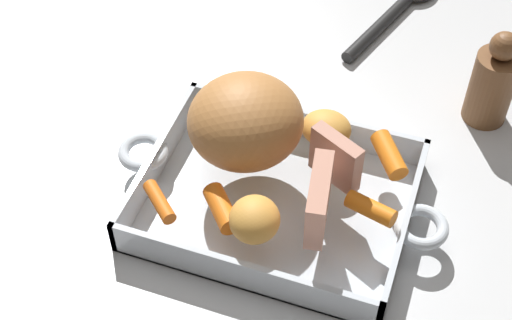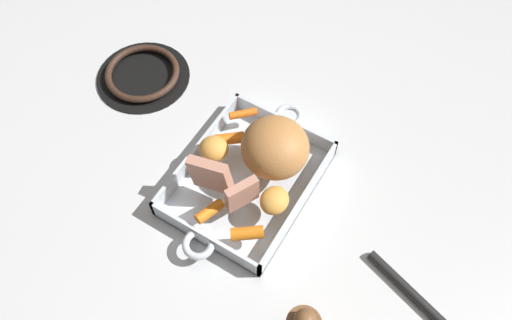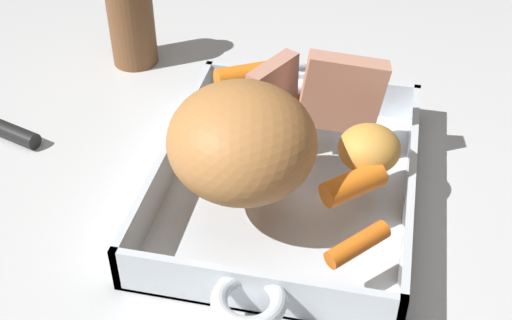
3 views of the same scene
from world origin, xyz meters
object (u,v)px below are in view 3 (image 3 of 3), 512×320
object	(u,v)px
baby_carrot_northwest	(317,87)
potato_corner	(370,146)
roasting_dish	(286,182)
pepper_mill	(131,20)
baby_carrot_center_right	(242,76)
baby_carrot_northeast	(353,184)
potato_halved	(214,110)
pork_roast	(242,142)
roast_slice_thin	(273,91)
baby_carrot_center_left	(358,244)
roast_slice_outer	(342,94)

from	to	relation	value
baby_carrot_northwest	potato_corner	world-z (taller)	potato_corner
roasting_dish	potato_corner	size ratio (longest dim) A/B	6.83
pepper_mill	baby_carrot_center_right	bearing A→B (deg)	-120.58
roasting_dish	baby_carrot_northwest	xyz separation A→B (m)	(0.11, -0.01, 0.04)
roasting_dish	baby_carrot_northwest	world-z (taller)	baby_carrot_northwest
baby_carrot_northeast	baby_carrot_center_right	world-z (taller)	same
potato_halved	pepper_mill	xyz separation A→B (m)	(0.16, 0.14, -0.01)
pork_roast	baby_carrot_center_right	bearing A→B (deg)	13.09
baby_carrot_northeast	baby_carrot_center_right	bearing A→B (deg)	41.52
baby_carrot_northeast	baby_carrot_northwest	world-z (taller)	baby_carrot_northeast
potato_halved	pork_roast	bearing A→B (deg)	-150.13
pork_roast	roast_slice_thin	xyz separation A→B (m)	(0.10, -0.01, -0.02)
baby_carrot_center_right	potato_halved	distance (m)	0.07
baby_carrot_center_right	baby_carrot_center_left	bearing A→B (deg)	-146.51
pork_roast	potato_halved	world-z (taller)	pork_roast
baby_carrot_center_right	baby_carrot_northeast	bearing A→B (deg)	-138.48
roasting_dish	baby_carrot_northeast	size ratio (longest dim) A/B	6.82
baby_carrot_northwest	potato_halved	distance (m)	0.11
pepper_mill	roast_slice_thin	bearing A→B (deg)	-125.91
roast_slice_outer	potato_corner	bearing A→B (deg)	-148.66
baby_carrot_northwest	potato_halved	world-z (taller)	potato_halved
baby_carrot_center_left	pepper_mill	world-z (taller)	pepper_mill
pepper_mill	pork_roast	bearing A→B (deg)	-142.17
baby_carrot_northeast	potato_corner	bearing A→B (deg)	-11.77
potato_corner	roast_slice_outer	bearing A→B (deg)	31.34
baby_carrot_center_left	potato_halved	world-z (taller)	potato_halved
baby_carrot_northwest	pepper_mill	xyz separation A→B (m)	(0.09, 0.23, 0.00)
roast_slice_thin	baby_carrot_center_right	distance (m)	0.07
potato_halved	roast_slice_thin	bearing A→B (deg)	-65.13
baby_carrot_center_left	potato_corner	distance (m)	0.11
roast_slice_thin	potato_corner	bearing A→B (deg)	-118.29
baby_carrot_center_left	baby_carrot_center_right	world-z (taller)	baby_carrot_center_right
pepper_mill	baby_carrot_northwest	bearing A→B (deg)	-111.76
roast_slice_outer	pepper_mill	xyz separation A→B (m)	(0.14, 0.26, -0.03)
potato_halved	baby_carrot_center_right	bearing A→B (deg)	-7.47
potato_corner	pepper_mill	bearing A→B (deg)	56.47
roast_slice_thin	potato_halved	xyz separation A→B (m)	(-0.02, 0.05, -0.01)
roast_slice_thin	pepper_mill	world-z (taller)	pepper_mill
roasting_dish	baby_carrot_northeast	bearing A→B (deg)	-121.84
baby_carrot_northeast	roasting_dish	bearing A→B (deg)	58.16
roast_slice_outer	baby_carrot_northeast	world-z (taller)	roast_slice_outer
baby_carrot_center_right	pepper_mill	distance (m)	0.18
roasting_dish	pork_roast	size ratio (longest dim) A/B	2.98
pork_roast	baby_carrot_center_left	bearing A→B (deg)	-119.11
roast_slice_thin	roast_slice_outer	world-z (taller)	roast_slice_outer
roast_slice_outer	baby_carrot_center_right	distance (m)	0.12
baby_carrot_center_right	pork_roast	bearing A→B (deg)	-166.91
baby_carrot_center_left	baby_carrot_northwest	world-z (taller)	baby_carrot_northwest
roast_slice_outer	baby_carrot_center_right	size ratio (longest dim) A/B	1.32
potato_halved	pepper_mill	size ratio (longest dim) A/B	0.44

